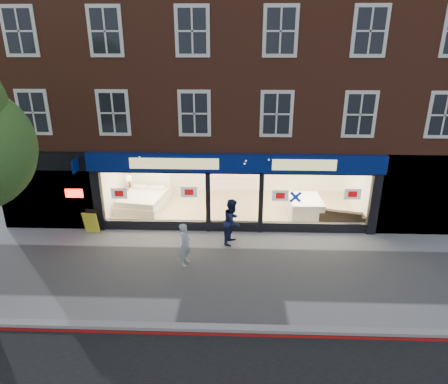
# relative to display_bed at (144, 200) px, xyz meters

# --- Properties ---
(ground) EXTENTS (120.00, 120.00, 0.00)m
(ground) POSITION_rel_display_bed_xyz_m (4.15, -5.13, -0.46)
(ground) COLOR gray
(ground) RESTS_ON ground
(kerb_line) EXTENTS (60.00, 0.10, 0.01)m
(kerb_line) POSITION_rel_display_bed_xyz_m (4.15, -8.23, -0.46)
(kerb_line) COLOR #8C0A07
(kerb_line) RESTS_ON ground
(kerb_stone) EXTENTS (60.00, 0.25, 0.12)m
(kerb_stone) POSITION_rel_display_bed_xyz_m (4.15, -8.03, -0.40)
(kerb_stone) COLOR gray
(kerb_stone) RESTS_ON ground
(showroom_floor) EXTENTS (11.00, 4.50, 0.10)m
(showroom_floor) POSITION_rel_display_bed_xyz_m (4.15, 0.12, -0.41)
(showroom_floor) COLOR tan
(showroom_floor) RESTS_ON ground
(building) EXTENTS (19.00, 8.26, 10.30)m
(building) POSITION_rel_display_bed_xyz_m (4.14, 1.80, 6.21)
(building) COLOR brown
(building) RESTS_ON ground
(display_bed) EXTENTS (2.22, 2.56, 1.31)m
(display_bed) POSITION_rel_display_bed_xyz_m (0.00, 0.00, 0.00)
(display_bed) COLOR silver
(display_bed) RESTS_ON showroom_floor
(bedside_table) EXTENTS (0.60, 0.60, 0.55)m
(bedside_table) POSITION_rel_display_bed_xyz_m (-0.94, 1.10, -0.09)
(bedside_table) COLOR brown
(bedside_table) RESTS_ON showroom_floor
(mattress_stack) EXTENTS (1.43, 1.79, 0.69)m
(mattress_stack) POSITION_rel_display_bed_xyz_m (7.25, -0.43, -0.02)
(mattress_stack) COLOR silver
(mattress_stack) RESTS_ON showroom_floor
(sofa) EXTENTS (2.05, 1.23, 0.56)m
(sofa) POSITION_rel_display_bed_xyz_m (8.75, -1.20, -0.08)
(sofa) COLOR black
(sofa) RESTS_ON showroom_floor
(a_board) EXTENTS (0.66, 0.47, 0.95)m
(a_board) POSITION_rel_display_bed_xyz_m (-1.58, -2.44, 0.01)
(a_board) COLOR yellow
(a_board) RESTS_ON ground
(pedestrian_grey) EXTENTS (0.51, 0.65, 1.55)m
(pedestrian_grey) POSITION_rel_display_bed_xyz_m (2.49, -4.71, 0.31)
(pedestrian_grey) COLOR #AEB1B6
(pedestrian_grey) RESTS_ON ground
(pedestrian_blue) EXTENTS (0.92, 1.04, 1.79)m
(pedestrian_blue) POSITION_rel_display_bed_xyz_m (4.09, -3.07, 0.43)
(pedestrian_blue) COLOR #161E3E
(pedestrian_blue) RESTS_ON ground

